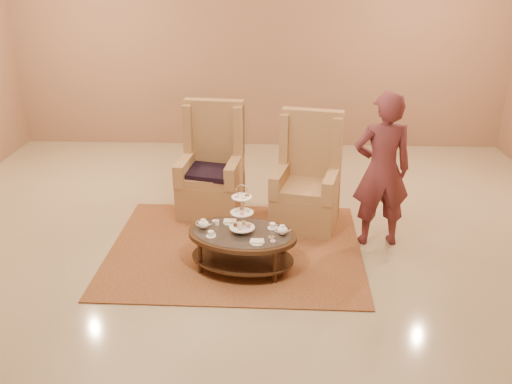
{
  "coord_description": "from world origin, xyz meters",
  "views": [
    {
      "loc": [
        0.34,
        -5.31,
        2.97
      ],
      "look_at": [
        0.1,
        0.2,
        0.69
      ],
      "focal_mm": 40.0,
      "sensor_mm": 36.0,
      "label": 1
    }
  ],
  "objects_px": {
    "armchair_right": "(307,187)",
    "person": "(382,170)",
    "armchair_left": "(212,175)",
    "tea_table": "(242,239)"
  },
  "relations": [
    {
      "from": "armchair_right",
      "to": "person",
      "type": "height_order",
      "value": "person"
    },
    {
      "from": "armchair_left",
      "to": "person",
      "type": "xyz_separation_m",
      "value": [
        1.93,
        -0.82,
        0.4
      ]
    },
    {
      "from": "armchair_right",
      "to": "person",
      "type": "bearing_deg",
      "value": -19.92
    },
    {
      "from": "armchair_left",
      "to": "armchair_right",
      "type": "relative_size",
      "value": 1.02
    },
    {
      "from": "tea_table",
      "to": "person",
      "type": "relative_size",
      "value": 0.72
    },
    {
      "from": "armchair_left",
      "to": "person",
      "type": "height_order",
      "value": "person"
    },
    {
      "from": "armchair_left",
      "to": "armchair_right",
      "type": "xyz_separation_m",
      "value": [
        1.16,
        -0.33,
        -0.01
      ]
    },
    {
      "from": "person",
      "to": "armchair_right",
      "type": "bearing_deg",
      "value": -37.38
    },
    {
      "from": "tea_table",
      "to": "armchair_right",
      "type": "relative_size",
      "value": 0.93
    },
    {
      "from": "armchair_left",
      "to": "armchair_right",
      "type": "height_order",
      "value": "armchair_left"
    }
  ]
}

